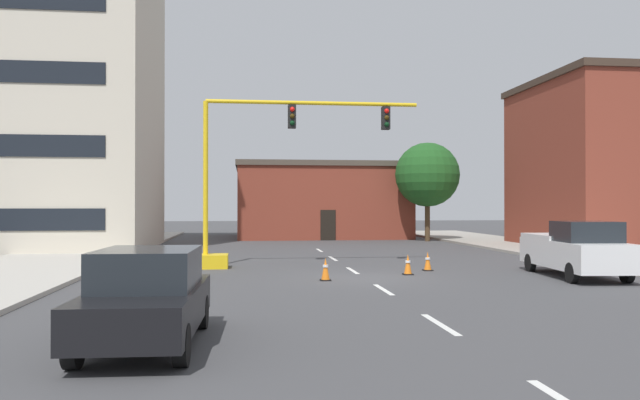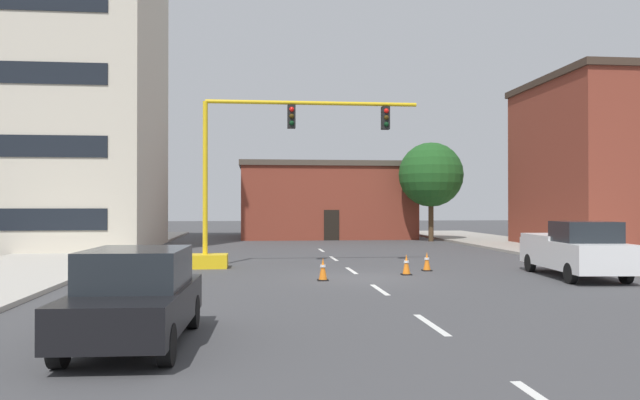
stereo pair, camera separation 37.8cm
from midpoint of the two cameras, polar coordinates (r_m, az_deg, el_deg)
name	(u,v)px [view 1 (the left image)]	position (r m, az deg, el deg)	size (l,w,h in m)	color
ground_plane	(365,278)	(21.94, 3.59, -7.12)	(160.00, 160.00, 0.00)	#424244
sidewalk_left	(55,260)	(30.81, -23.33, -5.03)	(6.00, 56.00, 0.14)	#B2ADA3
sidewalk_right	(584,255)	(33.88, 22.65, -4.62)	(6.00, 56.00, 0.14)	#9E998E
lane_stripe_seg_1	(440,324)	(13.75, 10.09, -11.08)	(0.16, 2.40, 0.01)	silver
lane_stripe_seg_2	(383,289)	(19.02, 5.23, -8.13)	(0.16, 2.40, 0.01)	silver
lane_stripe_seg_3	(352,270)	(24.39, 2.53, -6.44)	(0.16, 2.40, 0.01)	silver
lane_stripe_seg_4	(333,258)	(29.81, 0.82, -5.35)	(0.16, 2.40, 0.01)	silver
lane_stripe_seg_5	(319,250)	(35.25, -0.37, -4.60)	(0.16, 2.40, 0.01)	silver
building_tall_left	(11,57)	(41.29, -26.58, 11.57)	(16.38, 11.81, 22.22)	beige
building_brick_center	(320,201)	(49.98, -0.22, -0.05)	(13.27, 10.21, 5.81)	brown
traffic_signal_gantry	(237,212)	(25.59, -7.99, -1.05)	(9.63, 1.20, 6.83)	yellow
tree_right_far	(427,175)	(44.69, 9.52, 2.28)	(4.53, 4.53, 6.96)	#4C3823
pickup_truck_white	(575,249)	(23.80, 21.84, -4.21)	(2.45, 5.55, 1.99)	white
sedan_black_near_left	(147,296)	(11.88, -16.37, -8.43)	(2.00, 4.56, 1.74)	black
traffic_cone_roadside_a	(428,261)	(24.61, 9.36, -5.54)	(0.36, 0.36, 0.74)	black
traffic_cone_roadside_b	(408,265)	(23.09, 7.55, -5.86)	(0.36, 0.36, 0.75)	black
traffic_cone_roadside_c	(325,269)	(21.12, -0.01, -6.34)	(0.36, 0.36, 0.77)	black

